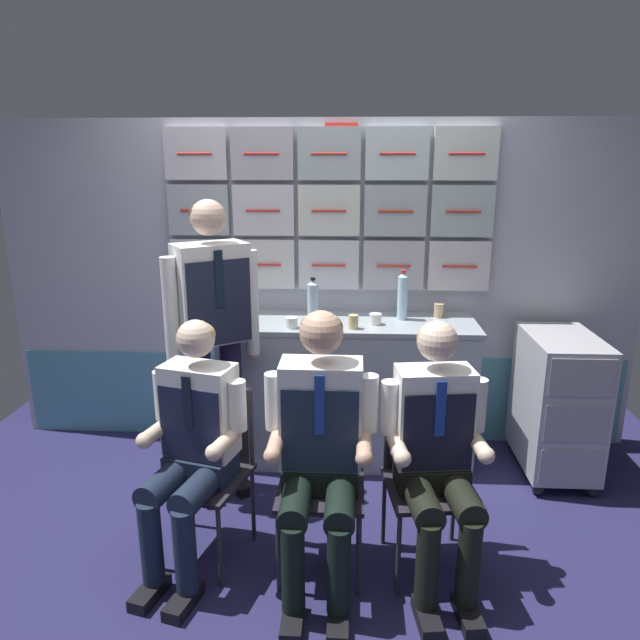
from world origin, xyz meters
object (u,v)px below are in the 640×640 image
at_px(folding_chair_left, 211,453).
at_px(crew_member_by_counter, 437,447).
at_px(crew_member_left, 192,440).
at_px(crew_member_right, 320,441).
at_px(crew_member_standing, 214,326).
at_px(service_trolley, 557,401).
at_px(folding_chair_right, 322,462).
at_px(paper_cup_blue, 439,310).
at_px(water_bottle_tall, 403,296).
at_px(folding_chair_by_counter, 426,461).

distance_m(folding_chair_left, crew_member_by_counter, 1.10).
xyz_separation_m(crew_member_left, crew_member_by_counter, (1.11, -0.03, 0.01)).
distance_m(crew_member_right, crew_member_standing, 0.98).
height_order(service_trolley, folding_chair_right, service_trolley).
xyz_separation_m(folding_chair_right, paper_cup_blue, (0.69, 1.14, 0.46)).
relative_size(service_trolley, crew_member_right, 0.70).
bearing_deg(water_bottle_tall, service_trolley, -12.76).
relative_size(folding_chair_left, crew_member_left, 0.69).
xyz_separation_m(folding_chair_right, water_bottle_tall, (0.45, 1.08, 0.57)).
relative_size(water_bottle_tall, paper_cup_blue, 3.50).
height_order(folding_chair_by_counter, paper_cup_blue, paper_cup_blue).
bearing_deg(crew_member_right, service_trolley, 36.14).
bearing_deg(paper_cup_blue, crew_member_left, -136.27).
bearing_deg(crew_member_left, paper_cup_blue, 43.73).
distance_m(water_bottle_tall, paper_cup_blue, 0.27).
relative_size(folding_chair_right, water_bottle_tall, 2.64).
bearing_deg(water_bottle_tall, folding_chair_right, -112.82).
xyz_separation_m(folding_chair_left, paper_cup_blue, (1.24, 1.07, 0.46)).
relative_size(crew_member_standing, paper_cup_blue, 18.97).
height_order(folding_chair_left, water_bottle_tall, water_bottle_tall).
bearing_deg(folding_chair_by_counter, folding_chair_left, 178.50).
height_order(service_trolley, folding_chair_left, service_trolley).
height_order(crew_member_right, crew_member_standing, crew_member_standing).
relative_size(crew_member_left, water_bottle_tall, 3.84).
height_order(crew_member_left, folding_chair_right, crew_member_left).
relative_size(service_trolley, crew_member_by_counter, 0.73).
bearing_deg(folding_chair_left, crew_member_right, -21.64).
relative_size(crew_member_right, crew_member_standing, 0.75).
height_order(folding_chair_by_counter, crew_member_by_counter, crew_member_by_counter).
bearing_deg(water_bottle_tall, folding_chair_left, -134.73).
distance_m(crew_member_left, crew_member_standing, 0.73).
distance_m(crew_member_right, folding_chair_by_counter, 0.57).
height_order(service_trolley, crew_member_by_counter, crew_member_by_counter).
relative_size(folding_chair_by_counter, water_bottle_tall, 2.64).
bearing_deg(folding_chair_left, service_trolley, 22.36).
distance_m(crew_member_standing, water_bottle_tall, 1.20).
distance_m(crew_member_right, water_bottle_tall, 1.37).
xyz_separation_m(service_trolley, crew_member_standing, (-2.02, -0.33, 0.54)).
xyz_separation_m(folding_chair_right, crew_member_standing, (-0.62, 0.54, 0.51)).
bearing_deg(service_trolley, crew_member_left, -154.30).
height_order(service_trolley, water_bottle_tall, water_bottle_tall).
bearing_deg(crew_member_right, water_bottle_tall, 69.79).
relative_size(crew_member_right, water_bottle_tall, 4.05).
distance_m(service_trolley, crew_member_by_counter, 1.34).
bearing_deg(paper_cup_blue, crew_member_by_counter, -97.84).
distance_m(service_trolley, folding_chair_by_counter, 1.22).
height_order(service_trolley, paper_cup_blue, paper_cup_blue).
distance_m(crew_member_by_counter, water_bottle_tall, 1.27).
height_order(crew_member_by_counter, water_bottle_tall, water_bottle_tall).
xyz_separation_m(folding_chair_right, crew_member_right, (-0.00, -0.16, 0.19)).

